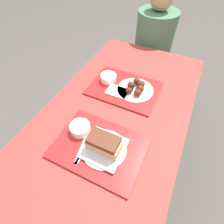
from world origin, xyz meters
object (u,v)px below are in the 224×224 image
object	(u,v)px
brisket_sandwich_plate	(104,145)
wings_plate_far	(136,88)
bowl_coleslaw_near	(80,128)
bowl_coleslaw_far	(108,78)
tray_far	(124,88)
tray_near	(99,147)
person_seated_across	(155,36)

from	to	relation	value
brisket_sandwich_plate	wings_plate_far	distance (m)	0.46
bowl_coleslaw_near	bowl_coleslaw_far	bearing A→B (deg)	96.61
tray_far	tray_near	bearing A→B (deg)	-82.78
brisket_sandwich_plate	wings_plate_far	bearing A→B (deg)	91.33
brisket_sandwich_plate	wings_plate_far	size ratio (longest dim) A/B	0.95
tray_far	bowl_coleslaw_near	world-z (taller)	bowl_coleslaw_near
tray_near	person_seated_across	xyz separation A→B (m)	(-0.09, 1.25, -0.00)
bowl_coleslaw_far	wings_plate_far	distance (m)	0.20
tray_near	tray_far	world-z (taller)	same
bowl_coleslaw_near	bowl_coleslaw_far	xyz separation A→B (m)	(-0.05, 0.43, 0.00)
tray_far	brisket_sandwich_plate	xyz separation A→B (m)	(0.09, -0.46, 0.04)
tray_far	wings_plate_far	bearing A→B (deg)	3.95
bowl_coleslaw_far	person_seated_across	xyz separation A→B (m)	(0.10, 0.77, -0.03)
tray_far	bowl_coleslaw_near	distance (m)	0.42
tray_near	bowl_coleslaw_near	size ratio (longest dim) A/B	4.15
tray_near	wings_plate_far	bearing A→B (deg)	87.68
tray_far	brisket_sandwich_plate	bearing A→B (deg)	-79.25
bowl_coleslaw_far	tray_near	bearing A→B (deg)	-68.91
wings_plate_far	tray_far	bearing A→B (deg)	-176.05
tray_far	bowl_coleslaw_far	bearing A→B (deg)	171.81
tray_near	bowl_coleslaw_far	bearing A→B (deg)	111.09
person_seated_across	tray_near	bearing A→B (deg)	-86.02
tray_near	bowl_coleslaw_far	size ratio (longest dim) A/B	4.15
tray_near	wings_plate_far	size ratio (longest dim) A/B	1.90
brisket_sandwich_plate	tray_far	bearing A→B (deg)	100.75
tray_near	tray_far	xyz separation A→B (m)	(-0.06, 0.45, 0.00)
bowl_coleslaw_far	wings_plate_far	size ratio (longest dim) A/B	0.46
tray_near	brisket_sandwich_plate	bearing A→B (deg)	-7.08
bowl_coleslaw_near	person_seated_across	distance (m)	1.21
brisket_sandwich_plate	person_seated_across	world-z (taller)	person_seated_across
tray_far	wings_plate_far	size ratio (longest dim) A/B	1.90
brisket_sandwich_plate	person_seated_across	xyz separation A→B (m)	(-0.12, 1.25, -0.04)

